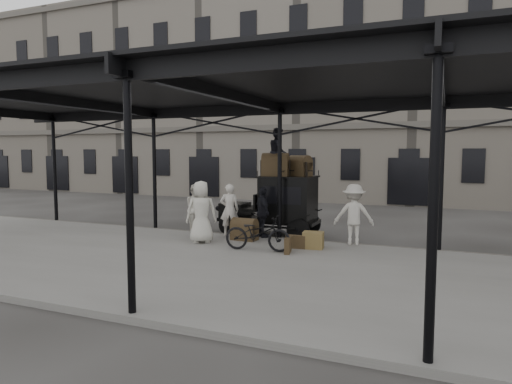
# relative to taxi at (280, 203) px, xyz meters

# --- Properties ---
(ground) EXTENTS (120.00, 120.00, 0.00)m
(ground) POSITION_rel_taxi_xyz_m (0.36, -3.03, -1.20)
(ground) COLOR #383533
(ground) RESTS_ON ground
(platform) EXTENTS (28.00, 8.00, 0.15)m
(platform) POSITION_rel_taxi_xyz_m (0.36, -5.03, -1.13)
(platform) COLOR slate
(platform) RESTS_ON ground
(canopy) EXTENTS (22.50, 9.00, 4.74)m
(canopy) POSITION_rel_taxi_xyz_m (0.36, -4.75, 3.39)
(canopy) COLOR black
(canopy) RESTS_ON ground
(building_frontage) EXTENTS (64.00, 8.00, 14.00)m
(building_frontage) POSITION_rel_taxi_xyz_m (0.36, 14.97, 5.80)
(building_frontage) COLOR slate
(building_frontage) RESTS_ON ground
(taxi) EXTENTS (3.65, 1.55, 2.18)m
(taxi) POSITION_rel_taxi_xyz_m (0.00, 0.00, 0.00)
(taxi) COLOR black
(taxi) RESTS_ON ground
(porter_left) EXTENTS (0.76, 0.64, 1.79)m
(porter_left) POSITION_rel_taxi_xyz_m (-1.39, -1.28, -0.16)
(porter_left) COLOR silver
(porter_left) RESTS_ON platform
(porter_midleft) EXTENTS (1.06, 1.06, 1.73)m
(porter_midleft) POSITION_rel_taxi_xyz_m (-2.75, -1.23, -0.19)
(porter_midleft) COLOR silver
(porter_midleft) RESTS_ON platform
(porter_centre) EXTENTS (1.15, 1.05, 1.97)m
(porter_centre) POSITION_rel_taxi_xyz_m (-1.64, -2.79, -0.07)
(porter_centre) COLOR beige
(porter_centre) RESTS_ON platform
(porter_official) EXTENTS (0.98, 1.01, 1.70)m
(porter_official) POSITION_rel_taxi_xyz_m (-0.17, -1.23, -0.20)
(porter_official) COLOR black
(porter_official) RESTS_ON platform
(porter_right) EXTENTS (1.34, 0.94, 1.89)m
(porter_right) POSITION_rel_taxi_xyz_m (2.88, -1.23, -0.11)
(porter_right) COLOR beige
(porter_right) RESTS_ON platform
(bicycle) EXTENTS (2.03, 0.88, 1.04)m
(bicycle) POSITION_rel_taxi_xyz_m (0.47, -3.21, -0.54)
(bicycle) COLOR black
(bicycle) RESTS_ON platform
(porter_roof) EXTENTS (0.84, 0.96, 1.70)m
(porter_roof) POSITION_rel_taxi_xyz_m (-0.03, -0.10, 1.82)
(porter_roof) COLOR black
(porter_roof) RESTS_ON taxi
(steamer_trunk_roof_near) EXTENTS (1.01, 0.72, 0.68)m
(steamer_trunk_roof_near) POSITION_rel_taxi_xyz_m (-0.08, -0.25, 1.31)
(steamer_trunk_roof_near) COLOR #473520
(steamer_trunk_roof_near) RESTS_ON taxi
(steamer_trunk_roof_far) EXTENTS (0.96, 0.83, 0.60)m
(steamer_trunk_roof_far) POSITION_rel_taxi_xyz_m (0.67, 0.20, 1.28)
(steamer_trunk_roof_far) COLOR #473520
(steamer_trunk_roof_far) RESTS_ON taxi
(steamer_trunk_platform) EXTENTS (0.85, 0.55, 0.60)m
(steamer_trunk_platform) POSITION_rel_taxi_xyz_m (-0.55, -1.88, -0.75)
(steamer_trunk_platform) COLOR #473520
(steamer_trunk_platform) RESTS_ON platform
(wicker_hamper) EXTENTS (0.65, 0.52, 0.50)m
(wicker_hamper) POSITION_rel_taxi_xyz_m (1.89, -2.29, -0.80)
(wicker_hamper) COLOR olive
(wicker_hamper) RESTS_ON platform
(suitcase_upright) EXTENTS (0.27, 0.62, 0.45)m
(suitcase_upright) POSITION_rel_taxi_xyz_m (1.38, -3.14, -0.83)
(suitcase_upright) COLOR #473520
(suitcase_upright) RESTS_ON platform
(suitcase_flat) EXTENTS (0.61, 0.20, 0.40)m
(suitcase_flat) POSITION_rel_taxi_xyz_m (1.41, -2.49, -0.85)
(suitcase_flat) COLOR #473520
(suitcase_flat) RESTS_ON platform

